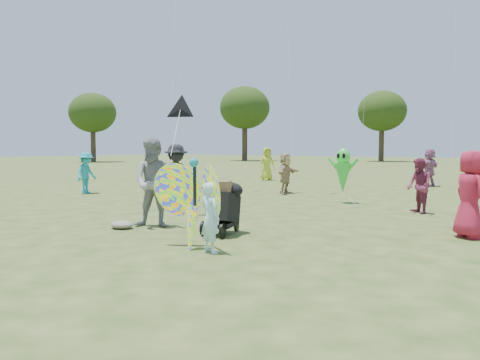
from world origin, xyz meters
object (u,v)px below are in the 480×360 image
at_px(crowd_e, 419,186).
at_px(butterfly_kite, 193,203).
at_px(crowd_i, 86,173).
at_px(crowd_b, 176,176).
at_px(alien_kite, 343,172).
at_px(child_girl, 210,218).
at_px(crowd_g, 267,164).
at_px(crowd_d, 286,173).
at_px(adult_man, 155,183).
at_px(crowd_a, 470,194).
at_px(jogging_stroller, 225,204).
at_px(crowd_j, 429,167).

xyz_separation_m(crowd_e, butterfly_kite, (-2.09, -6.75, 0.06)).
distance_m(crowd_i, butterfly_kite, 11.00).
bearing_deg(crowd_b, alien_kite, -7.64).
bearing_deg(child_girl, crowd_g, -44.07).
bearing_deg(crowd_d, butterfly_kite, -161.76).
bearing_deg(crowd_b, child_girl, -94.94).
height_order(adult_man, crowd_a, adult_man).
bearing_deg(butterfly_kite, crowd_g, 117.49).
relative_size(child_girl, butterfly_kite, 0.66).
bearing_deg(child_girl, jogging_stroller, -44.23).
distance_m(child_girl, crowd_i, 11.45).
height_order(crowd_b, crowd_i, crowd_b).
relative_size(adult_man, crowd_b, 1.06).
height_order(crowd_d, alien_kite, alien_kite).
distance_m(crowd_j, jogging_stroller, 14.53).
xyz_separation_m(crowd_a, crowd_j, (-3.57, 12.10, 0.01)).
bearing_deg(crowd_d, crowd_j, -31.95).
distance_m(crowd_a, crowd_d, 9.20).
xyz_separation_m(adult_man, butterfly_kite, (2.13, -1.18, -0.18)).
bearing_deg(crowd_a, adult_man, 71.48).
distance_m(crowd_g, crowd_i, 10.25).
height_order(crowd_e, alien_kite, alien_kite).
xyz_separation_m(crowd_j, alien_kite, (-0.73, -8.07, 0.11)).
height_order(child_girl, alien_kite, alien_kite).
relative_size(crowd_b, alien_kite, 1.06).
bearing_deg(jogging_stroller, alien_kite, 74.79).
bearing_deg(crowd_i, adult_man, -133.38).
bearing_deg(adult_man, crowd_d, 71.79).
bearing_deg(adult_man, crowd_g, 84.78).
relative_size(butterfly_kite, alien_kite, 1.02).
distance_m(crowd_e, crowd_i, 11.96).
height_order(crowd_g, jogging_stroller, crowd_g).
bearing_deg(crowd_a, crowd_e, -12.48).
xyz_separation_m(crowd_e, jogging_stroller, (-2.44, -5.36, -0.13)).
bearing_deg(crowd_e, butterfly_kite, -60.62).
height_order(adult_man, crowd_e, adult_man).
xyz_separation_m(child_girl, crowd_d, (-3.95, 9.51, 0.19)).
distance_m(crowd_a, jogging_stroller, 4.79).
height_order(child_girl, crowd_i, crowd_i).
distance_m(crowd_b, crowd_j, 12.60).
distance_m(crowd_a, crowd_i, 13.60).
xyz_separation_m(adult_man, jogging_stroller, (1.78, 0.21, -0.37)).
height_order(crowd_e, jogging_stroller, crowd_e).
height_order(butterfly_kite, alien_kite, alien_kite).
relative_size(adult_man, crowd_j, 1.14).
height_order(adult_man, crowd_b, adult_man).
height_order(crowd_g, alien_kite, crowd_g).
xyz_separation_m(child_girl, crowd_b, (-4.65, 4.19, 0.34)).
xyz_separation_m(child_girl, crowd_g, (-8.34, 15.25, 0.30)).
height_order(child_girl, crowd_d, crowd_d).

